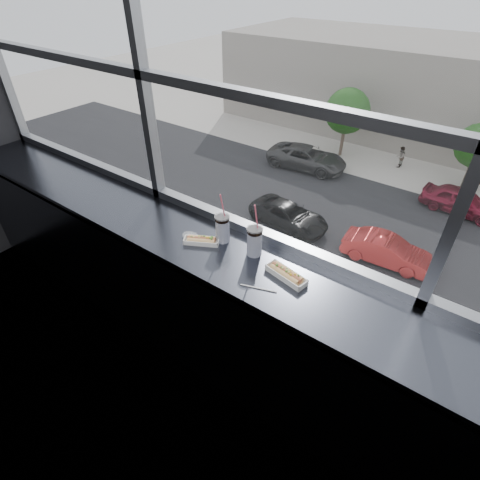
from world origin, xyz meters
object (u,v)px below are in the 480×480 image
Objects in this scene: hotdog_tray_left at (201,240)px; tree_center at (478,146)px; wrapper at (191,236)px; tree_left at (347,111)px; car_far_a at (307,154)px; pedestrian_b at (479,177)px; pedestrian_a at (401,155)px; soda_cup_right at (255,240)px; loose_straw at (258,288)px; car_far_b at (463,197)px; hotdog_tray_right at (286,274)px; car_near_b at (289,212)px; car_near_c at (387,247)px; soda_cup_left at (222,227)px.

hotdog_tray_left reaches higher than tree_center.
wrapper is 0.02× the size of tree_left.
wrapper is at bearing -161.95° from car_far_a.
pedestrian_b is (1.10, 28.25, -10.99)m from wrapper.
hotdog_tray_left is at bearing 9.29° from pedestrian_a.
soda_cup_right is 1.78× the size of loose_straw.
car_far_b is at bearing 70.82° from loose_straw.
hotdog_tray_right is 2.44× the size of wrapper.
soda_cup_right reaches higher than hotdog_tray_right.
hotdog_tray_right is 31.14m from tree_left.
car_near_b is 2.81× the size of pedestrian_a.
loose_straw is 0.03× the size of car_far_a.
wrapper reaches higher than car_near_b.
car_near_c is at bearing -102.23° from pedestrian_b.
hotdog_tray_left is 0.11× the size of pedestrian_b.
car_far_a is at bearing -106.62° from tree_left.
soda_cup_left is 30.94m from tree_left.
car_far_b is 3.98m from pedestrian_b.
car_near_c is at bearing 78.52° from loose_straw.
hotdog_tray_left is 0.05× the size of tree_center.
tree_left is (-1.78, 12.00, 2.80)m from car_near_b.
hotdog_tray_left reaches higher than car_near_c.
soda_cup_right reaches higher than loose_straw.
car_far_b is 7.11m from pedestrian_a.
hotdog_tray_right is at bearing -70.26° from tree_left.
car_far_b is (8.41, 8.00, 0.17)m from car_near_b.
car_far_a is 7.57m from pedestrian_a.
car_far_a is at bearing 27.10° from car_near_b.
pedestrian_b is at bearing -16.66° from car_near_c.
soda_cup_left is 0.06× the size of car_near_c.
soda_cup_right is 26.58m from car_far_b.
soda_cup_right is 0.46m from wrapper.
car_far_a is 1.45× the size of tree_center.
soda_cup_right is 0.06× the size of car_far_b.
car_far_a reaches higher than car_near_c.
hotdog_tray_left reaches higher than car_far_b.
hotdog_tray_left is at bearing -176.85° from car_far_b.
hotdog_tray_left is at bearing -1.51° from wrapper.
soda_cup_left is at bearing -90.28° from tree_center.
soda_cup_right is at bearing 1.26° from soda_cup_left.
wrapper reaches higher than tree_left.
hotdog_tray_left reaches higher than pedestrian_b.
wrapper is 0.02× the size of car_far_b.
hotdog_tray_right is 19.76m from car_near_c.
soda_cup_left is 0.52m from loose_straw.
car_far_a is (-11.25, 24.42, -10.88)m from loose_straw.
hotdog_tray_right is 26.61m from car_far_b.
loose_straw is at bearing -146.50° from car_near_b.
soda_cup_left is at bearing 28.10° from wrapper.
wrapper is (-0.19, -0.10, -0.09)m from soda_cup_left.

